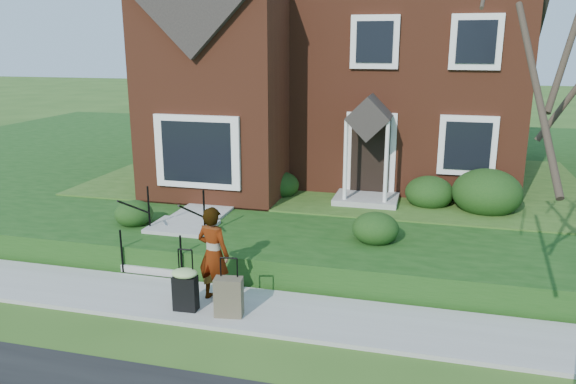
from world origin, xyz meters
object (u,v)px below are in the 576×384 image
(suitcase_olive, at_px, (229,297))
(woman, at_px, (213,254))
(front_steps, at_px, (173,240))
(suitcase_black, at_px, (185,287))

(suitcase_olive, bearing_deg, woman, 123.27)
(front_steps, relative_size, suitcase_olive, 1.97)
(woman, bearing_deg, suitcase_olive, 144.95)
(front_steps, height_order, suitcase_olive, front_steps)
(front_steps, bearing_deg, suitcase_black, -59.60)
(woman, relative_size, suitcase_olive, 1.69)
(suitcase_black, bearing_deg, front_steps, 117.42)
(suitcase_black, bearing_deg, woman, 55.26)
(suitcase_black, xyz_separation_m, suitcase_olive, (0.80, -0.01, -0.08))
(front_steps, xyz_separation_m, suitcase_black, (1.29, -2.20, 0.03))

